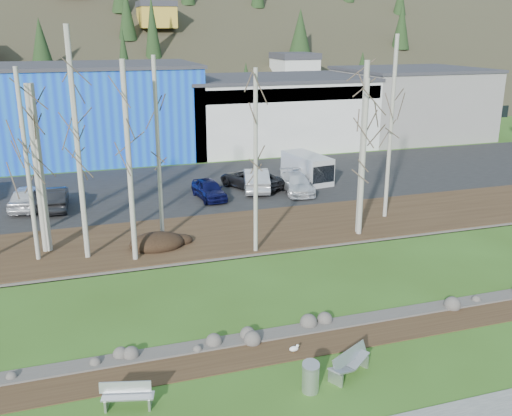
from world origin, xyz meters
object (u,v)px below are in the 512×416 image
object	(u,v)px
car_3	(256,179)
car_5	(297,183)
car_0	(28,197)
bench_intact	(127,395)
car_1	(54,198)
car_2	(209,189)
litter_bin	(310,379)
seagull	(294,348)
car_4	(250,179)
van_white	(308,168)
bench_damaged	(349,363)

from	to	relation	value
car_3	car_5	distance (m)	2.97
car_0	car_5	size ratio (longest dim) A/B	1.00
car_0	car_3	xyz separation A→B (m)	(15.24, -0.29, 0.03)
bench_intact	car_3	size ratio (longest dim) A/B	0.34
car_1	car_2	xyz separation A→B (m)	(9.95, -0.74, -0.06)
litter_bin	seagull	size ratio (longest dim) A/B	2.27
bench_intact	car_4	xyz separation A→B (m)	(11.06, 22.65, 0.46)
bench_intact	car_2	xyz separation A→B (m)	(7.59, 20.98, 0.41)
car_1	van_white	bearing A→B (deg)	-173.14
litter_bin	car_2	world-z (taller)	car_2
litter_bin	car_2	size ratio (longest dim) A/B	0.24
car_2	car_4	distance (m)	3.85
car_1	car_4	world-z (taller)	car_1
bench_intact	car_2	bearing A→B (deg)	84.50
car_0	car_5	xyz separation A→B (m)	(17.81, -1.75, -0.11)
litter_bin	car_1	size ratio (longest dim) A/B	0.21
car_3	car_4	xyz separation A→B (m)	(-0.22, 0.55, -0.08)
car_0	car_2	size ratio (longest dim) A/B	1.15
bench_damaged	seagull	bearing A→B (deg)	96.22
car_5	van_white	bearing A→B (deg)	61.09
bench_damaged	bench_intact	bearing A→B (deg)	147.14
seagull	car_1	bearing A→B (deg)	104.60
seagull	car_1	size ratio (longest dim) A/B	0.09
bench_damaged	car_2	distance (m)	21.49
car_2	car_3	size ratio (longest dim) A/B	0.81
bench_intact	car_0	world-z (taller)	car_0
bench_intact	car_2	distance (m)	22.31
car_3	car_0	bearing A→B (deg)	12.20
car_0	bench_damaged	bearing A→B (deg)	127.09
bench_damaged	car_0	world-z (taller)	car_0
bench_damaged	seagull	size ratio (longest dim) A/B	4.46
bench_damaged	van_white	xyz separation A→B (m)	(8.51, 23.70, 0.75)
car_1	van_white	world-z (taller)	van_white
car_3	van_white	xyz separation A→B (m)	(4.52, 1.10, 0.21)
car_0	car_3	bearing A→B (deg)	-170.15
bench_intact	litter_bin	size ratio (longest dim) A/B	1.76
bench_intact	car_0	xyz separation A→B (m)	(-3.96, 22.39, 0.51)
van_white	car_3	bearing A→B (deg)	-175.18
seagull	van_white	xyz separation A→B (m)	(9.78, 21.90, 0.99)
car_4	van_white	world-z (taller)	van_white
bench_intact	car_5	distance (m)	24.87
bench_damaged	car_2	world-z (taller)	car_2
car_0	car_4	size ratio (longest dim) A/B	0.87
litter_bin	car_4	size ratio (longest dim) A/B	0.18
litter_bin	car_5	bearing A→B (deg)	69.27
bench_intact	car_4	distance (m)	25.21
seagull	car_0	distance (m)	23.35
car_1	van_white	distance (m)	18.23
car_0	car_4	world-z (taller)	car_0
seagull	car_5	world-z (taller)	car_5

